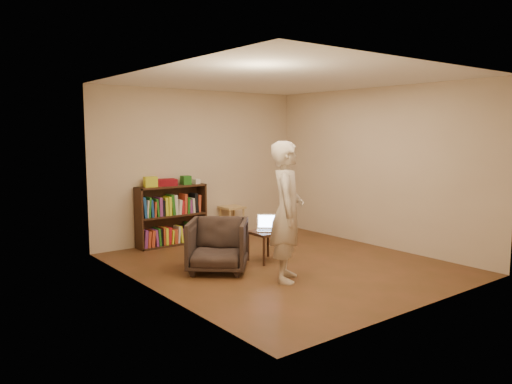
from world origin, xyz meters
TOP-DOWN VIEW (x-y plane):
  - floor at (0.00, 0.00)m, footprint 4.50×4.50m
  - ceiling at (0.00, 0.00)m, footprint 4.50×4.50m
  - wall_back at (0.00, 2.25)m, footprint 4.00×0.00m
  - wall_left at (-2.00, 0.00)m, footprint 0.00×4.50m
  - wall_right at (2.00, 0.00)m, footprint 0.00×4.50m
  - bookshelf at (-0.67, 2.09)m, footprint 1.20×0.30m
  - box_yellow at (-1.03, 2.09)m, footprint 0.22×0.18m
  - red_cloth at (-0.75, 2.10)m, footprint 0.38×0.32m
  - box_green at (-0.39, 2.08)m, footprint 0.15×0.15m
  - box_white at (-0.19, 2.07)m, footprint 0.11×0.11m
  - stool at (0.52, 2.03)m, footprint 0.38×0.38m
  - armchair at (-0.94, 0.27)m, footprint 1.10×1.10m
  - side_table at (-0.08, 0.29)m, footprint 0.44×0.44m
  - laptop at (-0.03, 0.33)m, footprint 0.43×0.43m
  - person at (-0.47, -0.61)m, footprint 0.75×0.76m

SIDE VIEW (x-z plane):
  - floor at x=0.00m, z-range 0.00..0.00m
  - armchair at x=-0.94m, z-range 0.00..0.72m
  - side_table at x=-0.08m, z-range 0.15..0.59m
  - bookshelf at x=-0.67m, z-range -0.06..0.94m
  - stool at x=0.52m, z-range 0.17..0.72m
  - laptop at x=-0.03m, z-range 0.39..0.61m
  - person at x=-0.47m, z-range 0.00..1.77m
  - box_white at x=-0.19m, z-range 1.00..1.08m
  - red_cloth at x=-0.75m, z-range 1.00..1.11m
  - box_green at x=-0.39m, z-range 1.00..1.15m
  - box_yellow at x=-1.03m, z-range 1.00..1.16m
  - wall_back at x=0.00m, z-range -0.70..3.30m
  - wall_left at x=-2.00m, z-range -0.95..3.55m
  - wall_right at x=2.00m, z-range -0.95..3.55m
  - ceiling at x=0.00m, z-range 2.60..2.60m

